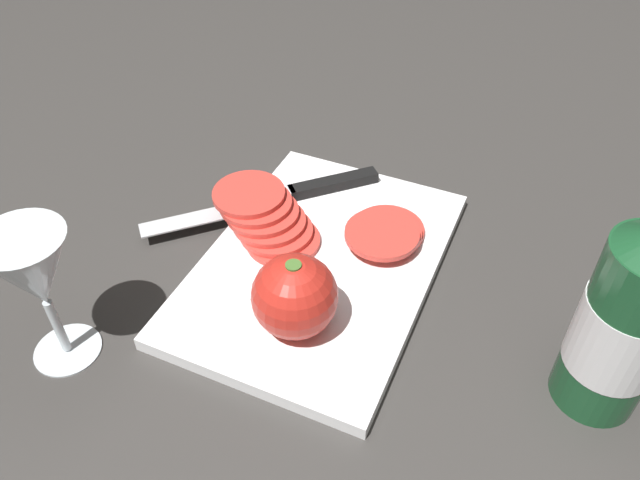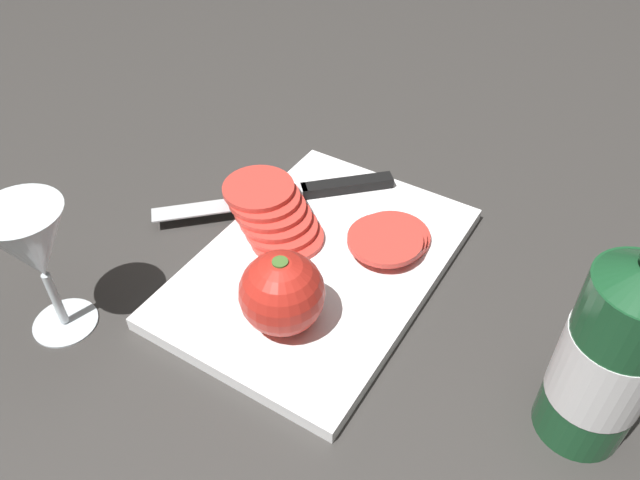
{
  "view_description": "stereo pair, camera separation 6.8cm",
  "coord_description": "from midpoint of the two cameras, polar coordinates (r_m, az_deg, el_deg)",
  "views": [
    {
      "loc": [
        0.54,
        0.18,
        0.51
      ],
      "look_at": [
        0.09,
        -0.02,
        0.05
      ],
      "focal_mm": 35.0,
      "sensor_mm": 36.0,
      "label": 1
    },
    {
      "loc": [
        0.51,
        0.24,
        0.51
      ],
      "look_at": [
        0.09,
        -0.02,
        0.05
      ],
      "focal_mm": 35.0,
      "sensor_mm": 36.0,
      "label": 2
    }
  ],
  "objects": [
    {
      "name": "cutting_board",
      "position": [
        0.7,
        -2.75,
        -2.41
      ],
      "size": [
        0.36,
        0.25,
        0.02
      ],
      "color": "white",
      "rests_on": "ground_plane"
    },
    {
      "name": "ground_plane",
      "position": [
        0.76,
        1.54,
        0.86
      ],
      "size": [
        3.0,
        3.0,
        0.0
      ],
      "primitive_type": "plane",
      "color": "#383533"
    },
    {
      "name": "wine_glass",
      "position": [
        0.62,
        -27.5,
        -3.07
      ],
      "size": [
        0.08,
        0.08,
        0.15
      ],
      "color": "silver",
      "rests_on": "ground_plane"
    },
    {
      "name": "whole_tomato",
      "position": [
        0.6,
        -5.56,
        -5.3
      ],
      "size": [
        0.08,
        0.08,
        0.09
      ],
      "color": "red",
      "rests_on": "cutting_board"
    },
    {
      "name": "tomato_slice_stack_near",
      "position": [
        0.72,
        3.29,
        0.62
      ],
      "size": [
        0.11,
        0.09,
        0.02
      ],
      "color": "#D63D33",
      "rests_on": "cutting_board"
    },
    {
      "name": "knife",
      "position": [
        0.78,
        -3.79,
        4.41
      ],
      "size": [
        0.23,
        0.23,
        0.01
      ],
      "rotation": [
        0.0,
        0.0,
        5.48
      ],
      "color": "silver",
      "rests_on": "cutting_board"
    },
    {
      "name": "wine_bottle",
      "position": [
        0.57,
        23.28,
        -6.93
      ],
      "size": [
        0.08,
        0.08,
        0.31
      ],
      "color": "#194C28",
      "rests_on": "ground_plane"
    },
    {
      "name": "tomato_slice_stack_far",
      "position": [
        0.73,
        -7.64,
        1.97
      ],
      "size": [
        0.11,
        0.14,
        0.04
      ],
      "color": "#D63D33",
      "rests_on": "cutting_board"
    }
  ]
}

